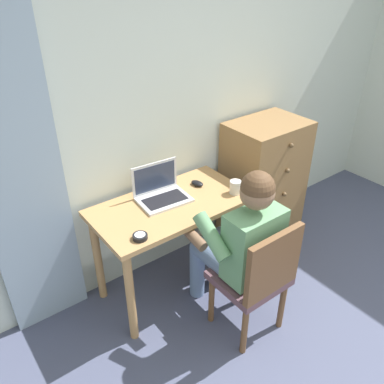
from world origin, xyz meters
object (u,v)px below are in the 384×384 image
object	(u,v)px
desk	(172,219)
coffee_mug	(236,187)
dresser	(263,183)
computer_mouse	(197,183)
desk_clock	(140,237)
laptop	(161,192)
chair	(258,277)
person_seated	(239,239)

from	to	relation	value
desk	coffee_mug	size ratio (longest dim) A/B	8.97
dresser	computer_mouse	world-z (taller)	dresser
desk	dresser	size ratio (longest dim) A/B	1.01
desk	desk_clock	bearing A→B (deg)	-150.46
desk_clock	laptop	bearing A→B (deg)	40.96
dresser	coffee_mug	bearing A→B (deg)	-156.76
desk	laptop	size ratio (longest dim) A/B	3.00
desk	chair	world-z (taller)	chair
person_seated	desk_clock	size ratio (longest dim) A/B	13.10
laptop	desk_clock	size ratio (longest dim) A/B	3.99
desk	dresser	bearing A→B (deg)	4.30
desk_clock	chair	bearing A→B (deg)	-39.84
dresser	coffee_mug	distance (m)	0.65
laptop	computer_mouse	world-z (taller)	laptop
laptop	computer_mouse	distance (m)	0.31
chair	laptop	distance (m)	0.85
desk	dresser	xyz separation A→B (m)	(0.98, 0.07, -0.09)
dresser	coffee_mug	xyz separation A→B (m)	(-0.55, -0.23, 0.26)
laptop	desk	bearing A→B (deg)	-78.79
desk_clock	coffee_mug	size ratio (longest dim) A/B	0.75
chair	laptop	xyz separation A→B (m)	(-0.20, 0.76, 0.32)
computer_mouse	coffee_mug	size ratio (longest dim) A/B	0.83
laptop	desk_clock	xyz separation A→B (m)	(-0.35, -0.30, -0.04)
desk_clock	person_seated	bearing A→B (deg)	-26.64
laptop	computer_mouse	size ratio (longest dim) A/B	3.59
desk	laptop	distance (m)	0.20
laptop	computer_mouse	xyz separation A→B (m)	(0.31, -0.01, -0.04)
desk	person_seated	world-z (taller)	person_seated
desk_clock	computer_mouse	bearing A→B (deg)	24.10
laptop	coffee_mug	size ratio (longest dim) A/B	2.99
chair	computer_mouse	distance (m)	0.81
laptop	computer_mouse	bearing A→B (deg)	-1.67
person_seated	chair	bearing A→B (deg)	-90.13
desk	person_seated	bearing A→B (deg)	-69.34
dresser	laptop	size ratio (longest dim) A/B	2.98
desk	coffee_mug	world-z (taller)	coffee_mug
computer_mouse	laptop	bearing A→B (deg)	165.93
desk	chair	size ratio (longest dim) A/B	1.25
laptop	dresser	bearing A→B (deg)	-1.15
desk	computer_mouse	xyz separation A→B (m)	(0.29, 0.09, 0.14)
desk	chair	xyz separation A→B (m)	(0.18, -0.66, -0.14)
chair	desk_clock	xyz separation A→B (m)	(-0.55, 0.46, 0.29)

